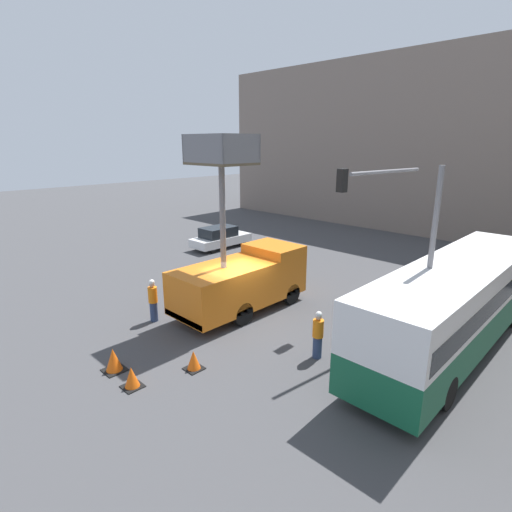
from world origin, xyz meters
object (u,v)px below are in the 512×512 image
utility_truck (242,276)px  traffic_light_pole (397,225)px  road_worker_directing (318,335)px  traffic_cone_mid_road (194,361)px  road_worker_near_truck (153,300)px  city_bus (457,299)px  traffic_cone_far_side (114,360)px  traffic_cone_near_truck (132,378)px  parked_car_curbside (220,237)px

utility_truck → traffic_light_pole: size_ratio=1.15×
road_worker_directing → traffic_cone_mid_road: 4.32m
utility_truck → road_worker_near_truck: (-1.82, -3.41, -0.67)m
road_worker_near_truck → traffic_cone_mid_road: size_ratio=2.77×
city_bus → traffic_cone_far_side: size_ratio=15.07×
traffic_cone_near_truck → traffic_light_pole: bearing=63.0°
traffic_cone_near_truck → road_worker_near_truck: bearing=140.1°
traffic_light_pole → road_worker_near_truck: size_ratio=3.57×
road_worker_near_truck → utility_truck: bearing=-96.5°
road_worker_directing → traffic_cone_far_side: 6.91m
traffic_light_pole → traffic_cone_mid_road: 8.38m
traffic_cone_near_truck → traffic_cone_far_side: bearing=177.5°
parked_car_curbside → traffic_cone_near_truck: bearing=-50.0°
traffic_cone_mid_road → traffic_cone_far_side: (-1.82, -1.89, 0.06)m
road_worker_directing → parked_car_curbside: size_ratio=0.39×
road_worker_near_truck → traffic_cone_near_truck: size_ratio=2.71×
traffic_light_pole → traffic_cone_mid_road: bearing=-120.2°
utility_truck → traffic_light_pole: (6.05, 1.76, 2.89)m
traffic_cone_far_side → traffic_light_pole: bearing=56.2°
road_worker_near_truck → traffic_cone_near_truck: (3.67, -3.07, -0.61)m
traffic_cone_near_truck → traffic_cone_far_side: 1.28m
traffic_light_pole → road_worker_directing: size_ratio=3.79×
traffic_cone_mid_road → traffic_cone_far_side: bearing=-133.8°
traffic_light_pole → parked_car_curbside: 16.30m
traffic_cone_mid_road → road_worker_directing: bearing=54.4°
utility_truck → traffic_cone_near_truck: 6.86m
utility_truck → parked_car_curbside: size_ratio=1.71×
utility_truck → city_bus: size_ratio=0.64×
city_bus → utility_truck: bearing=117.0°
traffic_cone_far_side → city_bus: bearing=51.6°
road_worker_near_truck → parked_car_curbside: 12.32m
traffic_cone_mid_road → road_worker_near_truck: bearing=165.1°
traffic_light_pole → road_worker_directing: (-1.17, -2.80, -3.62)m
traffic_light_pole → traffic_cone_near_truck: bearing=-117.0°
city_bus → road_worker_directing: 5.16m
traffic_light_pole → traffic_cone_far_side: (-5.48, -8.18, -4.11)m
road_worker_near_truck → traffic_cone_near_truck: bearing=161.7°
traffic_light_pole → traffic_cone_near_truck: (-4.20, -8.24, -4.16)m
parked_car_curbside → utility_truck: bearing=-35.8°
utility_truck → road_worker_near_truck: 3.92m
road_worker_directing → utility_truck: bearing=108.0°
utility_truck → traffic_light_pole: 6.94m
traffic_cone_near_truck → traffic_cone_mid_road: bearing=74.4°
utility_truck → traffic_cone_far_side: utility_truck is taller
parked_car_curbside → traffic_light_pole: bearing=-17.6°
road_worker_directing → traffic_cone_near_truck: 6.25m
city_bus → traffic_cone_mid_road: (-5.60, -7.47, -1.59)m
traffic_light_pole → road_worker_directing: bearing=-112.6°
road_worker_near_truck → road_worker_directing: size_ratio=1.06×
city_bus → traffic_cone_far_side: (-7.42, -9.36, -1.53)m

